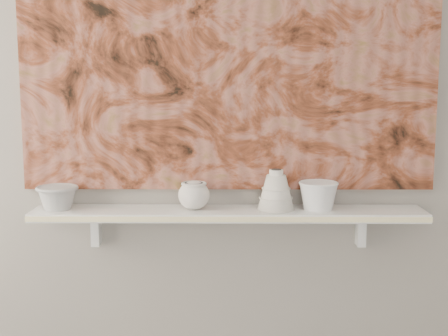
{
  "coord_description": "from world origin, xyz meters",
  "views": [
    {
      "loc": [
        -0.0,
        -0.68,
        1.41
      ],
      "look_at": [
        -0.02,
        1.49,
        1.08
      ],
      "focal_mm": 50.0,
      "sensor_mm": 36.0,
      "label": 1
    }
  ],
  "objects_px": {
    "cup_cream": "(194,195)",
    "bowl_grey": "(57,197)",
    "bell_vessel": "(276,190)",
    "bowl_white": "(318,195)",
    "shelf": "(228,213)",
    "painting": "(228,37)"
  },
  "relations": [
    {
      "from": "shelf",
      "to": "bowl_white",
      "type": "xyz_separation_m",
      "value": [
        0.32,
        0.0,
        0.07
      ]
    },
    {
      "from": "shelf",
      "to": "bowl_white",
      "type": "bearing_deg",
      "value": 0.0
    },
    {
      "from": "bowl_grey",
      "to": "bell_vessel",
      "type": "height_order",
      "value": "bell_vessel"
    },
    {
      "from": "bowl_grey",
      "to": "cup_cream",
      "type": "xyz_separation_m",
      "value": [
        0.49,
        0.0,
        0.01
      ]
    },
    {
      "from": "cup_cream",
      "to": "bowl_white",
      "type": "relative_size",
      "value": 0.8
    },
    {
      "from": "bowl_grey",
      "to": "bowl_white",
      "type": "relative_size",
      "value": 1.07
    },
    {
      "from": "bowl_grey",
      "to": "bowl_white",
      "type": "xyz_separation_m",
      "value": [
        0.93,
        0.0,
        0.01
      ]
    },
    {
      "from": "bowl_grey",
      "to": "cup_cream",
      "type": "height_order",
      "value": "cup_cream"
    },
    {
      "from": "shelf",
      "to": "bell_vessel",
      "type": "xyz_separation_m",
      "value": [
        0.17,
        0.0,
        0.09
      ]
    },
    {
      "from": "cup_cream",
      "to": "bowl_grey",
      "type": "bearing_deg",
      "value": 180.0
    },
    {
      "from": "painting",
      "to": "bell_vessel",
      "type": "height_order",
      "value": "painting"
    },
    {
      "from": "cup_cream",
      "to": "bell_vessel",
      "type": "height_order",
      "value": "bell_vessel"
    },
    {
      "from": "shelf",
      "to": "painting",
      "type": "distance_m",
      "value": 0.63
    },
    {
      "from": "bowl_white",
      "to": "painting",
      "type": "bearing_deg",
      "value": 165.92
    },
    {
      "from": "shelf",
      "to": "cup_cream",
      "type": "distance_m",
      "value": 0.14
    },
    {
      "from": "painting",
      "to": "cup_cream",
      "type": "height_order",
      "value": "painting"
    },
    {
      "from": "shelf",
      "to": "bell_vessel",
      "type": "bearing_deg",
      "value": 0.0
    },
    {
      "from": "painting",
      "to": "bowl_white",
      "type": "relative_size",
      "value": 10.65
    },
    {
      "from": "shelf",
      "to": "cup_cream",
      "type": "relative_size",
      "value": 12.46
    },
    {
      "from": "bowl_grey",
      "to": "painting",
      "type": "bearing_deg",
      "value": 7.5
    },
    {
      "from": "bell_vessel",
      "to": "cup_cream",
      "type": "bearing_deg",
      "value": 180.0
    },
    {
      "from": "painting",
      "to": "bowl_grey",
      "type": "height_order",
      "value": "painting"
    }
  ]
}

